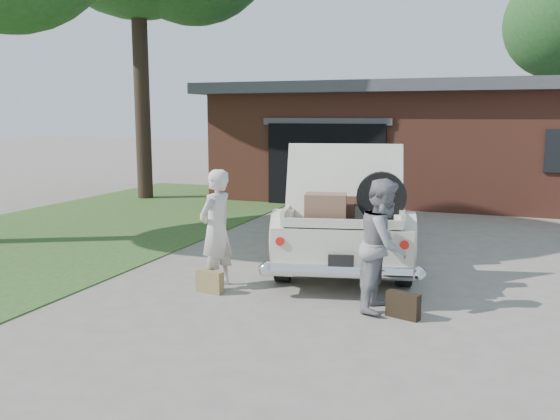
% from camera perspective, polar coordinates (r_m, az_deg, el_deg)
% --- Properties ---
extents(ground, '(90.00, 90.00, 0.00)m').
position_cam_1_polar(ground, '(8.09, -1.52, -8.35)').
color(ground, gray).
rests_on(ground, ground).
extents(grass_strip, '(6.00, 16.00, 0.02)m').
position_cam_1_polar(grass_strip, '(13.41, -18.69, -1.73)').
color(grass_strip, '#2D4C1E').
rests_on(grass_strip, ground).
extents(house, '(12.80, 7.80, 3.30)m').
position_cam_1_polar(house, '(18.73, 14.85, 6.54)').
color(house, brown).
rests_on(house, ground).
extents(sedan, '(3.05, 5.40, 2.02)m').
position_cam_1_polar(sedan, '(10.20, 6.39, -0.39)').
color(sedan, beige).
rests_on(sedan, ground).
extents(woman_left, '(0.52, 0.68, 1.69)m').
position_cam_1_polar(woman_left, '(8.39, -6.18, -1.82)').
color(woman_left, beige).
rests_on(woman_left, ground).
extents(woman_right, '(0.68, 0.85, 1.66)m').
position_cam_1_polar(woman_right, '(7.50, 9.98, -3.33)').
color(woman_right, gray).
rests_on(woman_right, ground).
extents(suitcase_left, '(0.41, 0.18, 0.31)m').
position_cam_1_polar(suitcase_left, '(8.29, -6.77, -6.89)').
color(suitcase_left, olive).
rests_on(suitcase_left, ground).
extents(suitcase_right, '(0.43, 0.25, 0.32)m').
position_cam_1_polar(suitcase_right, '(7.39, 11.76, -8.97)').
color(suitcase_right, black).
rests_on(suitcase_right, ground).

